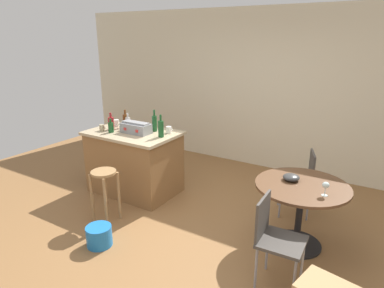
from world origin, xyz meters
TOP-DOWN VIEW (x-y plane):
  - ground_plane at (0.00, 0.00)m, footprint 8.80×8.80m
  - back_wall at (0.00, 2.59)m, footprint 8.00×0.10m
  - kitchen_island at (-1.34, 0.57)m, footprint 1.29×0.86m
  - wooden_stool at (-1.07, -0.29)m, footprint 0.31×0.31m
  - dining_table at (1.11, 0.44)m, footprint 0.99×0.99m
  - folding_chair_near at (0.93, 1.17)m, footprint 0.51×0.51m
  - folding_chair_far at (1.08, -0.30)m, footprint 0.42×0.42m
  - toolbox at (-1.26, 0.55)m, footprint 0.43×0.22m
  - bottle_0 at (-1.69, 0.50)m, footprint 0.08×0.08m
  - bottle_1 at (-0.84, 0.58)m, footprint 0.08×0.08m
  - bottle_2 at (-1.09, 0.77)m, footprint 0.07×0.07m
  - bottle_3 at (-1.58, 0.39)m, footprint 0.08×0.08m
  - bottle_4 at (-1.50, 0.66)m, footprint 0.07×0.07m
  - bottle_5 at (-1.61, 0.72)m, footprint 0.07×0.07m
  - cup_0 at (-0.87, 0.80)m, footprint 0.11×0.08m
  - cup_1 at (-1.76, 0.39)m, footprint 0.11×0.07m
  - cup_2 at (-1.77, 0.69)m, footprint 0.12×0.09m
  - wine_glass at (1.36, 0.30)m, footprint 0.07×0.07m
  - serving_bowl at (0.98, 0.49)m, footprint 0.18×0.18m
  - plastic_bucket at (-0.75, -0.72)m, footprint 0.28×0.28m

SIDE VIEW (x-z plane):
  - ground_plane at x=0.00m, z-range 0.00..0.00m
  - plastic_bucket at x=-0.75m, z-range 0.00..0.23m
  - kitchen_island at x=-1.34m, z-range 0.00..0.92m
  - wooden_stool at x=-1.07m, z-range 0.14..0.81m
  - folding_chair_near at x=0.93m, z-range 0.08..0.93m
  - folding_chair_far at x=1.08m, z-range 0.08..0.95m
  - dining_table at x=1.11m, z-range 0.20..0.93m
  - serving_bowl at x=0.98m, z-range 0.74..0.81m
  - wine_glass at x=1.36m, z-range 0.77..0.91m
  - cup_1 at x=-1.76m, z-range 0.92..1.01m
  - cup_0 at x=-0.87m, z-range 0.92..1.01m
  - cup_2 at x=-1.77m, z-range 0.92..1.02m
  - toolbox at x=-1.26m, z-range 0.92..1.08m
  - bottle_3 at x=-1.58m, z-range 0.90..1.10m
  - bottle_4 at x=-1.50m, z-range 0.90..1.13m
  - bottle_0 at x=-1.69m, z-range 0.89..1.14m
  - bottle_5 at x=-1.61m, z-range 0.89..1.16m
  - bottle_1 at x=-0.84m, z-range 0.89..1.20m
  - bottle_2 at x=-1.09m, z-range 0.89..1.20m
  - back_wall at x=0.00m, z-range 0.00..2.70m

